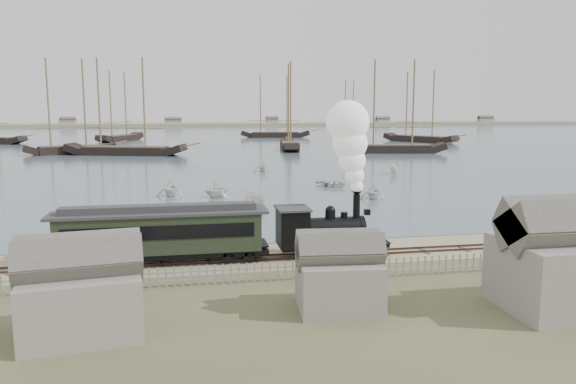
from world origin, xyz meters
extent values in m
plane|color=tan|center=(0.00, 0.00, 0.00)|extent=(600.00, 600.00, 0.00)
cube|color=#495D68|center=(0.00, 170.00, 0.03)|extent=(600.00, 336.00, 0.06)
cube|color=#38251E|center=(0.00, -2.50, 0.10)|extent=(120.00, 0.08, 0.12)
cube|color=#38251E|center=(0.00, -1.50, 0.10)|extent=(120.00, 0.08, 0.12)
cube|color=#3E3227|center=(0.00, -2.00, 0.03)|extent=(120.00, 1.80, 0.06)
cube|color=tan|center=(0.00, 250.00, 0.00)|extent=(500.00, 20.00, 1.80)
cube|color=black|center=(4.41, -2.00, 0.75)|extent=(7.32, 2.15, 0.27)
cylinder|color=black|center=(3.98, -2.00, 1.83)|extent=(4.52, 1.62, 1.62)
cube|color=black|center=(1.61, -2.00, 2.04)|extent=(1.94, 2.37, 2.48)
cube|color=#333335|center=(1.61, -2.00, 3.34)|extent=(2.15, 2.58, 0.13)
cylinder|color=black|center=(6.02, -2.00, 3.28)|extent=(0.47, 0.47, 1.72)
sphere|color=black|center=(4.19, -2.00, 3.09)|extent=(0.69, 0.69, 0.69)
cone|color=black|center=(7.85, -2.00, 0.64)|extent=(1.51, 2.15, 2.15)
cube|color=black|center=(6.77, -2.00, 2.91)|extent=(0.38, 0.38, 0.38)
cube|color=black|center=(-6.99, -2.00, 0.70)|extent=(13.68, 2.25, 0.34)
cube|color=black|center=(-6.99, -2.00, 2.07)|extent=(12.71, 2.44, 2.44)
cube|color=black|center=(-6.99, -3.24, 2.31)|extent=(11.73, 0.06, 0.88)
cube|color=black|center=(-6.99, -0.76, 2.31)|extent=(11.73, 0.06, 0.88)
cube|color=#333335|center=(-6.99, -2.00, 3.34)|extent=(13.68, 2.64, 0.18)
cube|color=#333335|center=(-6.99, -2.00, 3.63)|extent=(12.22, 1.17, 0.44)
imported|color=silver|center=(-15.18, 0.95, 0.37)|extent=(3.28, 4.03, 0.74)
imported|color=silver|center=(-1.88, 23.96, 0.91)|extent=(4.14, 4.26, 1.71)
imported|color=silver|center=(1.36, 17.06, 0.78)|extent=(3.96, 2.91, 1.44)
imported|color=silver|center=(12.79, 29.78, 0.48)|extent=(4.84, 4.87, 0.83)
imported|color=silver|center=(14.83, 19.79, 0.89)|extent=(4.12, 3.98, 1.66)
imported|color=silver|center=(25.50, 41.09, 0.80)|extent=(4.03, 3.30, 1.49)
imported|color=silver|center=(6.59, 47.79, 0.89)|extent=(3.62, 3.28, 1.66)
imported|color=silver|center=(-6.97, 25.85, 0.96)|extent=(3.93, 3.55, 1.81)
camera|label=1|loc=(-5.42, -37.89, 10.03)|focal=35.00mm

